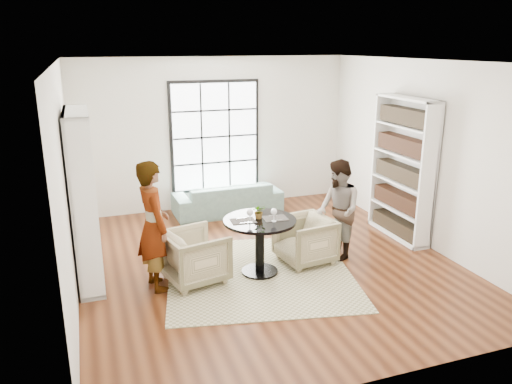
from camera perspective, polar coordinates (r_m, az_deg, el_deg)
name	(u,v)px	position (r m, az deg, el deg)	size (l,w,h in m)	color
ground	(266,262)	(7.77, 1.20, -8.00)	(6.00, 6.00, 0.00)	#613117
room_shell	(255,175)	(7.82, -0.13, 1.98)	(6.00, 6.01, 6.00)	silver
rug	(260,273)	(7.39, 0.44, -9.29)	(2.63, 2.63, 0.01)	#B7AF89
pedestal_table	(260,235)	(7.18, 0.43, -4.89)	(1.05, 1.05, 0.83)	black
sofa	(227,198)	(9.86, -3.28, -0.68)	(2.10, 0.82, 0.61)	#759C9A
armchair_left	(195,256)	(7.10, -6.97, -7.32)	(0.79, 0.81, 0.74)	tan
armchair_right	(305,240)	(7.68, 5.60, -5.48)	(0.76, 0.79, 0.72)	tan
person_left	(153,226)	(6.82, -11.64, -3.82)	(0.65, 0.43, 1.79)	gray
person_right	(338,210)	(7.77, 9.38, -2.05)	(0.76, 0.59, 1.56)	gray
placemat_left	(243,221)	(7.04, -1.48, -3.31)	(0.34, 0.26, 0.01)	#292624
placemat_right	(275,218)	(7.14, 2.19, -3.02)	(0.34, 0.26, 0.01)	#292624
cutlery_left	(243,220)	(7.03, -1.48, -3.26)	(0.14, 0.22, 0.01)	silver
cutlery_right	(275,218)	(7.14, 2.19, -2.97)	(0.14, 0.22, 0.01)	silver
wine_glass_left	(250,213)	(6.92, -0.71, -2.38)	(0.09, 0.09, 0.21)	silver
wine_glass_right	(274,212)	(6.98, 2.06, -2.30)	(0.09, 0.09, 0.19)	silver
flower_centerpiece	(259,211)	(7.12, 0.35, -2.22)	(0.19, 0.16, 0.21)	gray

